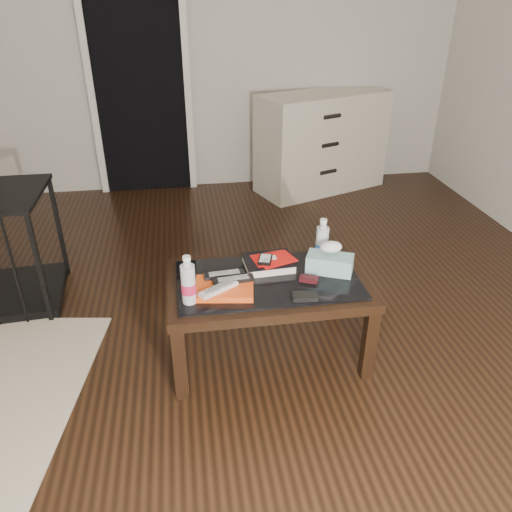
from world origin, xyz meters
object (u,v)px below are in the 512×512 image
Objects in this scene: textbook at (269,263)px; tissue_box at (330,263)px; water_bottle_left at (188,280)px; water_bottle_right at (322,240)px; dresser at (321,142)px; coffee_table at (268,290)px.

textbook is 1.09× the size of tissue_box.
tissue_box is at bearing -20.54° from textbook.
water_bottle_right is (0.70, 0.29, 0.00)m from water_bottle_left.
tissue_box is (-0.61, -2.35, 0.06)m from dresser.
water_bottle_left is (-0.39, -0.15, 0.18)m from coffee_table.
tissue_box is at bearing 13.45° from water_bottle_left.
tissue_box is at bearing -125.54° from dresser.
water_bottle_right is at bearing 25.17° from coffee_table.
water_bottle_left is at bearing -142.15° from tissue_box.
water_bottle_right reaches higher than coffee_table.
coffee_table is 0.34m from tissue_box.
tissue_box reaches higher than textbook.
textbook is (0.02, 0.12, 0.09)m from coffee_table.
coffee_table is 0.39m from water_bottle_right.
coffee_table is 4.20× the size of water_bottle_right.
dresser is 2.43m from tissue_box.
water_bottle_left is at bearing -159.74° from coffee_table.
coffee_table is 0.15m from textbook.
water_bottle_left reaches higher than tissue_box.
dresser reaches higher than tissue_box.
water_bottle_left and water_bottle_right have the same top height.
dresser is 2.44m from textbook.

